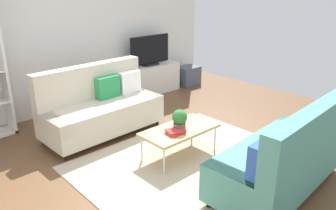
{
  "coord_description": "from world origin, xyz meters",
  "views": [
    {
      "loc": [
        -3.0,
        -3.06,
        2.34
      ],
      "look_at": [
        0.1,
        0.32,
        0.65
      ],
      "focal_mm": 35.84,
      "sensor_mm": 36.0,
      "label": 1
    }
  ],
  "objects_px": {
    "tv": "(150,51)",
    "table_book_0": "(176,133)",
    "couch_beige": "(101,107)",
    "bottle_0": "(136,64)",
    "couch_green": "(284,157)",
    "vase_0": "(126,66)",
    "coffee_table": "(180,130)",
    "storage_trunk": "(188,76)",
    "tv_console": "(150,79)",
    "potted_plant": "(180,120)"
  },
  "relations": [
    {
      "from": "storage_trunk",
      "to": "bottle_0",
      "type": "relative_size",
      "value": 2.98
    },
    {
      "from": "coffee_table",
      "to": "bottle_0",
      "type": "height_order",
      "value": "bottle_0"
    },
    {
      "from": "couch_green",
      "to": "coffee_table",
      "type": "bearing_deg",
      "value": 98.01
    },
    {
      "from": "potted_plant",
      "to": "table_book_0",
      "type": "height_order",
      "value": "potted_plant"
    },
    {
      "from": "coffee_table",
      "to": "couch_beige",
      "type": "bearing_deg",
      "value": 105.16
    },
    {
      "from": "tv_console",
      "to": "vase_0",
      "type": "xyz_separation_m",
      "value": [
        -0.58,
        0.05,
        0.39
      ]
    },
    {
      "from": "couch_beige",
      "to": "bottle_0",
      "type": "relative_size",
      "value": 11.06
    },
    {
      "from": "couch_beige",
      "to": "bottle_0",
      "type": "bearing_deg",
      "value": -147.97
    },
    {
      "from": "coffee_table",
      "to": "bottle_0",
      "type": "xyz_separation_m",
      "value": [
        1.13,
        2.45,
        0.33
      ]
    },
    {
      "from": "storage_trunk",
      "to": "couch_green",
      "type": "bearing_deg",
      "value": -121.51
    },
    {
      "from": "coffee_table",
      "to": "tv_console",
      "type": "height_order",
      "value": "tv_console"
    },
    {
      "from": "coffee_table",
      "to": "couch_green",
      "type": "bearing_deg",
      "value": -78.6
    },
    {
      "from": "bottle_0",
      "to": "couch_beige",
      "type": "bearing_deg",
      "value": -145.77
    },
    {
      "from": "couch_green",
      "to": "bottle_0",
      "type": "height_order",
      "value": "couch_green"
    },
    {
      "from": "potted_plant",
      "to": "coffee_table",
      "type": "bearing_deg",
      "value": 41.74
    },
    {
      "from": "tv",
      "to": "table_book_0",
      "type": "height_order",
      "value": "tv"
    },
    {
      "from": "storage_trunk",
      "to": "table_book_0",
      "type": "xyz_separation_m",
      "value": [
        -2.78,
        -2.47,
        0.21
      ]
    },
    {
      "from": "table_book_0",
      "to": "potted_plant",
      "type": "bearing_deg",
      "value": 19.87
    },
    {
      "from": "storage_trunk",
      "to": "vase_0",
      "type": "bearing_deg",
      "value": 174.9
    },
    {
      "from": "tv",
      "to": "table_book_0",
      "type": "bearing_deg",
      "value": -123.37
    },
    {
      "from": "couch_beige",
      "to": "couch_green",
      "type": "distance_m",
      "value": 2.92
    },
    {
      "from": "couch_green",
      "to": "tv",
      "type": "xyz_separation_m",
      "value": [
        1.24,
        3.9,
        0.51
      ]
    },
    {
      "from": "tv_console",
      "to": "vase_0",
      "type": "bearing_deg",
      "value": 175.07
    },
    {
      "from": "coffee_table",
      "to": "storage_trunk",
      "type": "bearing_deg",
      "value": 42.36
    },
    {
      "from": "storage_trunk",
      "to": "bottle_0",
      "type": "xyz_separation_m",
      "value": [
        -1.49,
        0.06,
        0.51
      ]
    },
    {
      "from": "tv_console",
      "to": "couch_green",
      "type": "bearing_deg",
      "value": -107.56
    },
    {
      "from": "potted_plant",
      "to": "table_book_0",
      "type": "relative_size",
      "value": 1.25
    },
    {
      "from": "coffee_table",
      "to": "table_book_0",
      "type": "bearing_deg",
      "value": -153.59
    },
    {
      "from": "couch_beige",
      "to": "tv",
      "type": "height_order",
      "value": "tv"
    },
    {
      "from": "storage_trunk",
      "to": "tv",
      "type": "bearing_deg",
      "value": 175.84
    },
    {
      "from": "couch_beige",
      "to": "tv_console",
      "type": "height_order",
      "value": "couch_beige"
    },
    {
      "from": "couch_beige",
      "to": "bottle_0",
      "type": "height_order",
      "value": "couch_beige"
    },
    {
      "from": "couch_green",
      "to": "potted_plant",
      "type": "relative_size",
      "value": 6.51
    },
    {
      "from": "coffee_table",
      "to": "potted_plant",
      "type": "relative_size",
      "value": 3.68
    },
    {
      "from": "vase_0",
      "to": "bottle_0",
      "type": "relative_size",
      "value": 0.75
    },
    {
      "from": "couch_green",
      "to": "potted_plant",
      "type": "bearing_deg",
      "value": 99.84
    },
    {
      "from": "couch_beige",
      "to": "tv_console",
      "type": "xyz_separation_m",
      "value": [
        1.91,
        1.07,
        -0.13
      ]
    },
    {
      "from": "couch_beige",
      "to": "table_book_0",
      "type": "relative_size",
      "value": 8.05
    },
    {
      "from": "couch_beige",
      "to": "storage_trunk",
      "type": "xyz_separation_m",
      "value": [
        3.01,
        0.97,
        -0.23
      ]
    },
    {
      "from": "tv",
      "to": "couch_beige",
      "type": "bearing_deg",
      "value": -151.17
    },
    {
      "from": "couch_beige",
      "to": "potted_plant",
      "type": "bearing_deg",
      "value": 101.16
    },
    {
      "from": "coffee_table",
      "to": "tv",
      "type": "bearing_deg",
      "value": 58.33
    },
    {
      "from": "couch_green",
      "to": "vase_0",
      "type": "relative_size",
      "value": 14.94
    },
    {
      "from": "tv_console",
      "to": "tv",
      "type": "distance_m",
      "value": 0.63
    },
    {
      "from": "vase_0",
      "to": "couch_beige",
      "type": "bearing_deg",
      "value": -139.88
    },
    {
      "from": "couch_beige",
      "to": "storage_trunk",
      "type": "bearing_deg",
      "value": -164.31
    },
    {
      "from": "couch_beige",
      "to": "storage_trunk",
      "type": "distance_m",
      "value": 3.17
    },
    {
      "from": "tv_console",
      "to": "table_book_0",
      "type": "bearing_deg",
      "value": -123.17
    },
    {
      "from": "couch_beige",
      "to": "couch_green",
      "type": "bearing_deg",
      "value": 101.09
    },
    {
      "from": "couch_green",
      "to": "coffee_table",
      "type": "height_order",
      "value": "couch_green"
    }
  ]
}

